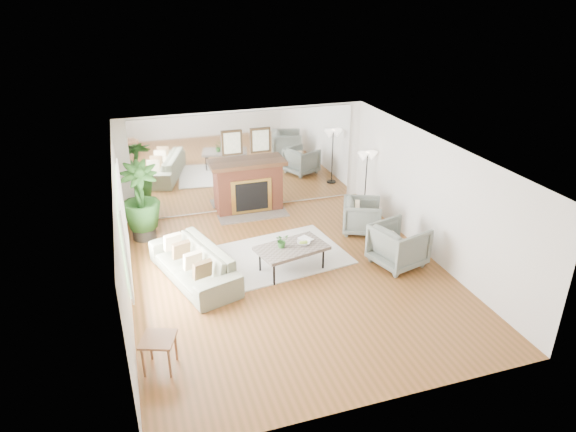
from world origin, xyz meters
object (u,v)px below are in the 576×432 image
object	(u,v)px
armchair_front	(398,245)
side_table	(158,343)
coffee_table	(292,249)
floor_lamp	(367,161)
sofa	(194,264)
armchair_back	(362,216)
potted_ficus	(140,199)
fireplace	(250,187)

from	to	relation	value
armchair_front	side_table	world-z (taller)	armchair_front
coffee_table	floor_lamp	xyz separation A→B (m)	(2.62, 2.19, 0.82)
side_table	floor_lamp	bearing A→B (deg)	38.59
sofa	armchair_front	xyz separation A→B (m)	(3.99, -0.70, 0.10)
coffee_table	armchair_back	bearing A→B (deg)	29.65
potted_ficus	fireplace	bearing A→B (deg)	14.85
armchair_front	floor_lamp	world-z (taller)	floor_lamp
armchair_back	floor_lamp	world-z (taller)	floor_lamp
armchair_back	floor_lamp	size ratio (longest dim) A/B	0.55
fireplace	sofa	size ratio (longest dim) A/B	0.89
coffee_table	sofa	world-z (taller)	sofa
armchair_back	coffee_table	bearing A→B (deg)	143.91
fireplace	armchair_back	bearing A→B (deg)	-41.23
armchair_back	potted_ficus	size ratio (longest dim) A/B	0.48
sofa	armchair_back	bearing A→B (deg)	85.44
fireplace	potted_ficus	size ratio (longest dim) A/B	1.17
fireplace	sofa	world-z (taller)	fireplace
side_table	floor_lamp	world-z (taller)	floor_lamp
fireplace	armchair_front	bearing A→B (deg)	-57.76
floor_lamp	potted_ficus	bearing A→B (deg)	178.01
potted_ficus	side_table	bearing A→B (deg)	-90.64
sofa	side_table	xyz separation A→B (m)	(-0.85, -2.37, 0.12)
armchair_front	potted_ficus	xyz separation A→B (m)	(-4.79, 2.78, 0.51)
potted_ficus	floor_lamp	size ratio (longest dim) A/B	1.15
sofa	armchair_front	size ratio (longest dim) A/B	2.41
armchair_front	floor_lamp	xyz separation A→B (m)	(0.51, 2.60, 0.88)
armchair_front	floor_lamp	distance (m)	2.79
fireplace	coffee_table	size ratio (longest dim) A/B	1.38
armchair_back	side_table	size ratio (longest dim) A/B	1.38
armchair_front	armchair_back	bearing A→B (deg)	-13.71
armchair_front	side_table	distance (m)	5.12
coffee_table	armchair_back	distance (m)	2.38
armchair_back	armchair_front	distance (m)	1.59
coffee_table	potted_ficus	size ratio (longest dim) A/B	0.84
coffee_table	fireplace	bearing A→B (deg)	91.45
side_table	floor_lamp	distance (m)	6.90
sofa	potted_ficus	distance (m)	2.31
coffee_table	armchair_back	size ratio (longest dim) A/B	1.75
armchair_back	armchair_front	bearing A→B (deg)	-154.18
fireplace	floor_lamp	distance (m)	2.91
armchair_back	fireplace	bearing A→B (deg)	73.04
potted_ficus	coffee_table	bearing A→B (deg)	-41.51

